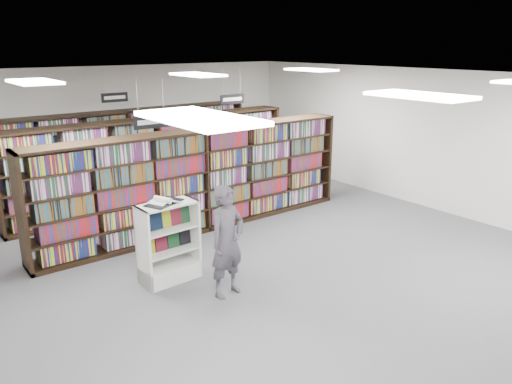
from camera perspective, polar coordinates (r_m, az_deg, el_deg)
floor at (r=9.09m, az=0.57°, el=-7.68°), size 12.00×12.00×0.00m
ceiling at (r=8.30m, az=0.63°, el=12.88°), size 10.00×12.00×0.10m
wall_back at (r=13.69m, az=-15.20°, el=7.07°), size 10.00×0.10×3.20m
wall_right at (r=12.22m, az=19.48°, el=5.60°), size 0.10×12.00×3.20m
bookshelf_row_near at (r=10.29m, az=-6.29°, el=1.37°), size 7.00×0.60×2.10m
bookshelf_row_mid at (r=12.00m, az=-11.29°, el=3.35°), size 7.00×0.60×2.10m
bookshelf_row_far at (r=13.52m, az=-14.53°, el=4.62°), size 7.00×0.60×2.10m
aisle_sign_left at (r=8.43m, az=-11.82°, el=8.01°), size 0.65×0.02×0.80m
aisle_sign_right at (r=11.65m, az=-2.73°, el=10.66°), size 0.65×0.02×0.80m
aisle_sign_center at (r=12.47m, az=-15.86°, el=10.45°), size 0.65×0.02×0.80m
troffer_front_left at (r=4.15m, az=-6.52°, el=8.38°), size 0.60×1.20×0.04m
troffer_front_center at (r=6.23m, az=18.20°, el=10.43°), size 0.60×1.20×0.04m
troffer_back_left at (r=8.80m, az=-24.01°, el=11.43°), size 0.60×1.20×0.04m
troffer_back_center at (r=9.95m, az=-6.68°, el=13.17°), size 0.60×1.20×0.04m
troffer_back_right at (r=11.78m, az=6.29°, el=13.71°), size 0.60×1.20×0.04m
endcap_display at (r=8.31m, az=-9.99°, el=-6.91°), size 0.97×0.51×1.33m
open_book at (r=7.98m, az=-10.52°, el=-1.06°), size 0.69×0.56×0.13m
shopper at (r=7.58m, az=-3.31°, el=-5.66°), size 0.70×0.51×1.75m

